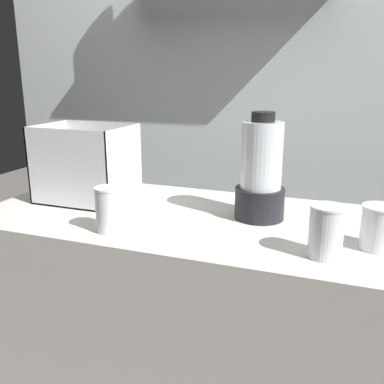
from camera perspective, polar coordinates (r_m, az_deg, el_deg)
counter at (r=1.59m, az=0.00°, el=-18.70°), size 1.40×0.64×0.90m
back_wall_unit at (r=2.05m, az=7.54°, el=13.25°), size 2.60×0.24×2.50m
carrot_display_bin at (r=1.59m, az=-13.78°, el=2.01°), size 0.32×0.24×0.27m
blender_pitcher at (r=1.35m, az=9.20°, el=2.32°), size 0.16×0.16×0.34m
juice_cup_beet_far_left at (r=1.26m, az=-11.09°, el=-2.61°), size 0.08×0.08×0.13m
juice_cup_carrot_left at (r=1.12m, az=17.51°, el=-5.43°), size 0.09×0.09×0.14m
juice_cup_mango_middle at (r=1.22m, az=23.74°, el=-4.72°), size 0.10×0.10×0.12m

